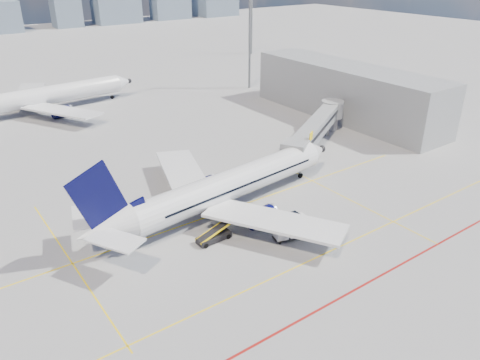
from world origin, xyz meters
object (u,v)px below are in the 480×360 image
at_px(baggage_tug, 296,219).
at_px(belt_loader, 215,236).
at_px(second_aircraft, 43,96).
at_px(cargo_dolly, 288,232).
at_px(ramp_worker, 304,231).
at_px(main_aircraft, 223,188).

xyz_separation_m(baggage_tug, belt_loader, (-9.78, 2.69, -0.13)).
height_order(second_aircraft, belt_loader, second_aircraft).
bearing_deg(belt_loader, cargo_dolly, -36.38).
bearing_deg(belt_loader, baggage_tug, -17.56).
distance_m(second_aircraft, baggage_tug, 64.56).
relative_size(cargo_dolly, ramp_worker, 1.93).
relative_size(belt_loader, ramp_worker, 3.25).
distance_m(second_aircraft, ramp_worker, 67.09).
relative_size(baggage_tug, ramp_worker, 1.29).
xyz_separation_m(second_aircraft, belt_loader, (2.01, -60.74, -2.61)).
distance_m(baggage_tug, belt_loader, 10.14).
bearing_deg(ramp_worker, belt_loader, 77.08).
height_order(main_aircraft, belt_loader, main_aircraft).
bearing_deg(cargo_dolly, baggage_tug, 47.54).
height_order(baggage_tug, cargo_dolly, cargo_dolly).
distance_m(main_aircraft, second_aircraft, 56.13).
xyz_separation_m(main_aircraft, ramp_worker, (3.94, -10.49, -2.33)).
xyz_separation_m(baggage_tug, ramp_worker, (-1.38, -2.82, 0.15)).
relative_size(main_aircraft, ramp_worker, 21.51).
distance_m(cargo_dolly, belt_loader, 8.15).
bearing_deg(ramp_worker, cargo_dolly, 81.18).
relative_size(baggage_tug, cargo_dolly, 0.67).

